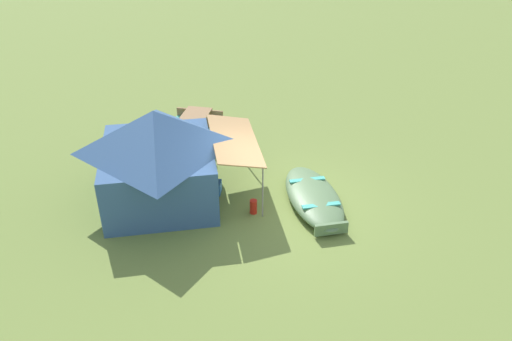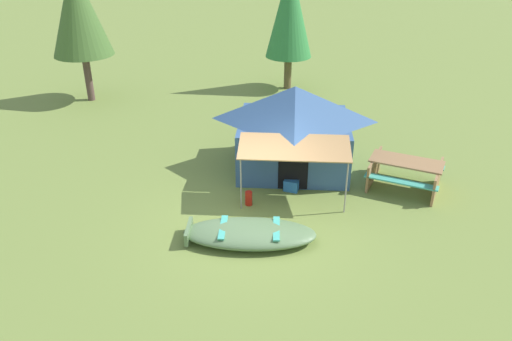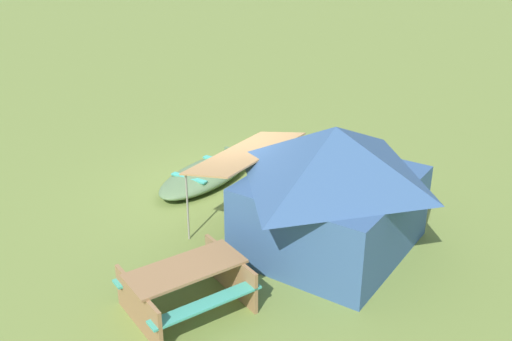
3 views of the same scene
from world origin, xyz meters
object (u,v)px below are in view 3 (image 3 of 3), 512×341
canvas_cabin_tent (332,187)px  fuel_can (264,189)px  cooler_box (273,222)px  beached_rowboat (206,174)px  picnic_table (186,283)px

canvas_cabin_tent → fuel_can: size_ratio=10.76×
cooler_box → fuel_can: fuel_can is taller
beached_rowboat → canvas_cabin_tent: (0.94, 3.66, 1.03)m
cooler_box → picnic_table: bearing=5.1°
picnic_table → cooler_box: picnic_table is taller
canvas_cabin_tent → picnic_table: 3.15m
picnic_table → fuel_can: (-3.97, -1.18, -0.30)m
picnic_table → fuel_can: bearing=-163.5°
picnic_table → cooler_box: size_ratio=4.25×
cooler_box → fuel_can: bearing=-139.5°
beached_rowboat → canvas_cabin_tent: size_ratio=0.77×
beached_rowboat → fuel_can: size_ratio=8.24×
canvas_cabin_tent → picnic_table: (2.90, -0.96, -0.75)m
picnic_table → fuel_can: 4.16m
canvas_cabin_tent → cooler_box: (0.01, -1.22, -1.08)m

